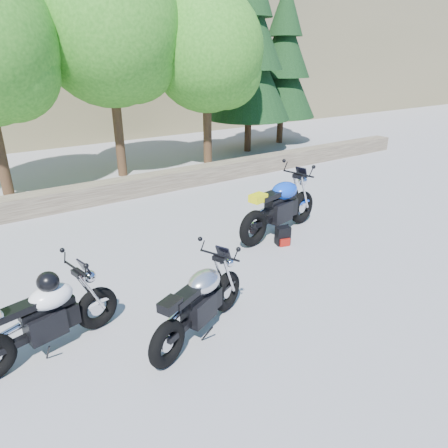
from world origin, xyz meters
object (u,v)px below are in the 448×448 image
(silver_bike, at_px, (200,303))
(backpack, at_px, (283,236))
(blue_bike, at_px, (280,207))
(white_bike, at_px, (44,316))

(silver_bike, relative_size, backpack, 5.02)
(blue_bike, bearing_deg, backpack, -135.05)
(silver_bike, distance_m, white_bike, 1.92)
(silver_bike, distance_m, backpack, 3.17)
(silver_bike, relative_size, blue_bike, 0.78)
(white_bike, relative_size, blue_bike, 0.82)
(silver_bike, xyz_separation_m, backpack, (2.78, 1.48, -0.30))
(blue_bike, bearing_deg, white_bike, -177.95)
(blue_bike, relative_size, backpack, 6.44)
(backpack, bearing_deg, blue_bike, 72.36)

